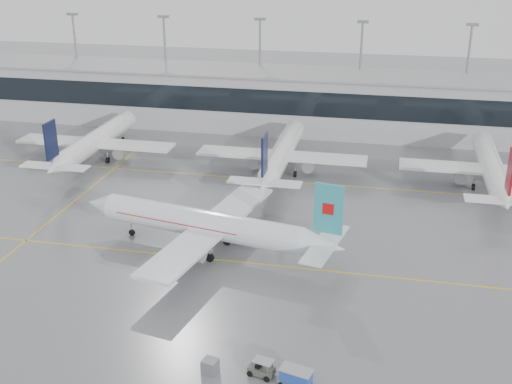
% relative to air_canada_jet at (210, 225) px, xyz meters
% --- Properties ---
extents(ground, '(320.00, 320.00, 0.00)m').
position_rel_air_canada_jet_xyz_m(ground, '(4.12, -2.16, -3.85)').
color(ground, slate).
rests_on(ground, ground).
extents(taxi_line_main, '(120.00, 0.25, 0.01)m').
position_rel_air_canada_jet_xyz_m(taxi_line_main, '(4.12, -2.16, -3.84)').
color(taxi_line_main, yellow).
rests_on(taxi_line_main, ground).
extents(taxi_line_north, '(120.00, 0.25, 0.01)m').
position_rel_air_canada_jet_xyz_m(taxi_line_north, '(4.12, 27.84, -3.84)').
color(taxi_line_north, yellow).
rests_on(taxi_line_north, ground).
extents(taxi_line_cross, '(0.25, 60.00, 0.01)m').
position_rel_air_canada_jet_xyz_m(taxi_line_cross, '(-25.88, 12.84, -3.84)').
color(taxi_line_cross, yellow).
rests_on(taxi_line_cross, ground).
extents(terminal, '(180.00, 15.00, 12.00)m').
position_rel_air_canada_jet_xyz_m(terminal, '(4.12, 59.84, 2.15)').
color(terminal, '#A7A7AB').
rests_on(terminal, ground).
extents(terminal_glass, '(180.00, 0.20, 5.00)m').
position_rel_air_canada_jet_xyz_m(terminal_glass, '(4.12, 52.29, 3.65)').
color(terminal_glass, black).
rests_on(terminal_glass, ground).
extents(terminal_roof, '(182.00, 16.00, 0.40)m').
position_rel_air_canada_jet_xyz_m(terminal_roof, '(4.12, 59.84, 8.35)').
color(terminal_roof, gray).
rests_on(terminal_roof, ground).
extents(light_masts, '(156.40, 1.00, 22.60)m').
position_rel_air_canada_jet_xyz_m(light_masts, '(4.12, 65.84, 9.50)').
color(light_masts, gray).
rests_on(light_masts, ground).
extents(air_canada_jet, '(37.81, 30.95, 12.08)m').
position_rel_air_canada_jet_xyz_m(air_canada_jet, '(0.00, 0.00, 0.00)').
color(air_canada_jet, silver).
rests_on(air_canada_jet, ground).
extents(parked_jet_b, '(29.64, 36.96, 11.72)m').
position_rel_air_canada_jet_xyz_m(parked_jet_b, '(-30.88, 31.53, -0.14)').
color(parked_jet_b, white).
rests_on(parked_jet_b, ground).
extents(parked_jet_c, '(29.64, 36.96, 11.72)m').
position_rel_air_canada_jet_xyz_m(parked_jet_c, '(4.12, 31.53, -0.14)').
color(parked_jet_c, white).
rests_on(parked_jet_c, ground).
extents(parked_jet_d, '(29.64, 36.96, 11.72)m').
position_rel_air_canada_jet_xyz_m(parked_jet_d, '(39.12, 31.53, -0.14)').
color(parked_jet_d, white).
rests_on(parked_jet_d, ground).
extents(baggage_tug, '(3.71, 2.06, 1.76)m').
position_rel_air_canada_jet_xyz_m(baggage_tug, '(11.82, -23.97, -3.23)').
color(baggage_tug, '#44493C').
rests_on(baggage_tug, ground).
extents(baggage_cart, '(3.36, 2.39, 1.88)m').
position_rel_air_canada_jet_xyz_m(baggage_cart, '(15.31, -24.87, -2.75)').
color(baggage_cart, gray).
rests_on(baggage_cart, ground).
extents(gse_unit, '(1.68, 1.61, 1.42)m').
position_rel_air_canada_jet_xyz_m(gse_unit, '(6.90, -24.56, -3.14)').
color(gse_unit, slate).
rests_on(gse_unit, ground).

